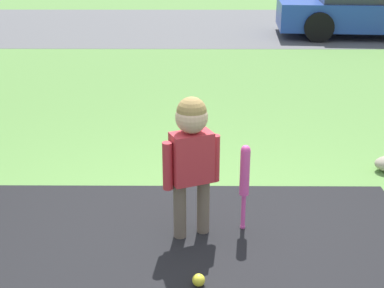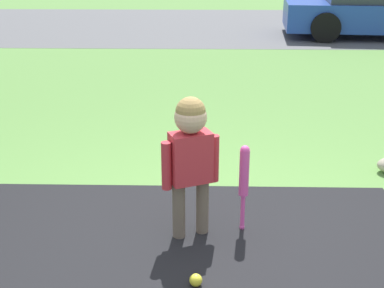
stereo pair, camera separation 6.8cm
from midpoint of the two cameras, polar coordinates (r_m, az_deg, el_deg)
ground_plane at (r=3.95m, az=2.53°, el=-10.90°), size 60.00×60.00×0.00m
street_strip at (r=13.72m, az=1.80°, el=12.55°), size 40.00×6.00×0.01m
child at (r=3.79m, az=0.37°, el=-0.47°), size 0.41×0.27×1.08m
baseball_bat at (r=3.98m, az=6.06°, el=-3.43°), size 0.07×0.07×0.69m
sports_ball at (r=3.54m, az=0.98°, el=-14.32°), size 0.08×0.08×0.08m
parked_car at (r=12.75m, az=19.53°, el=13.29°), size 4.29×2.11×1.20m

